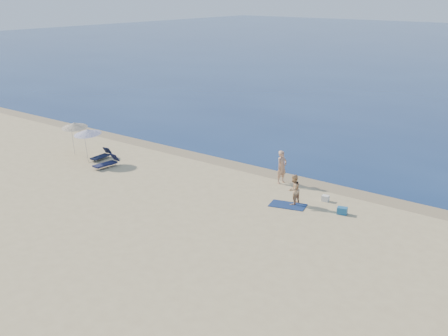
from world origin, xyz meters
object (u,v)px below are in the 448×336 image
Objects in this scene: umbrella_near at (87,132)px; blue_cooler at (342,211)px; person_left at (282,167)px; person_right at (294,190)px.

blue_cooler is at bearing 10.11° from umbrella_near.
umbrella_near reaches higher than blue_cooler.
blue_cooler is at bearing -101.49° from person_left.
person_left is at bearing 22.19° from umbrella_near.
person_right is 2.74m from blue_cooler.
umbrella_near reaches higher than person_left.
person_left is 12.85m from umbrella_near.
person_left is at bearing -131.82° from person_right.
person_left is 3.37m from person_right.
person_right is 3.29× the size of blue_cooler.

